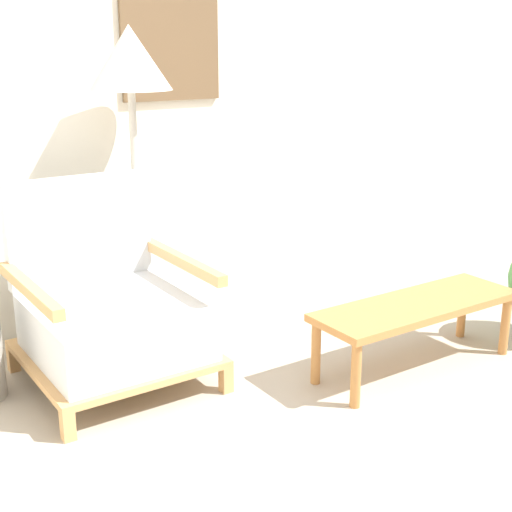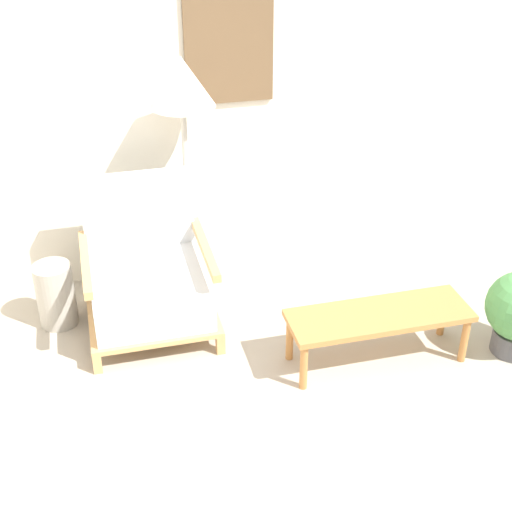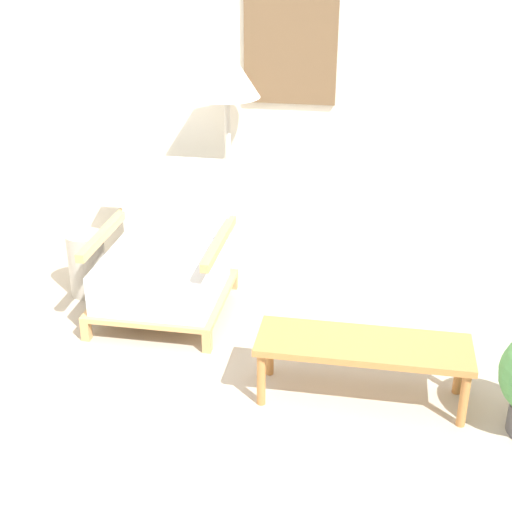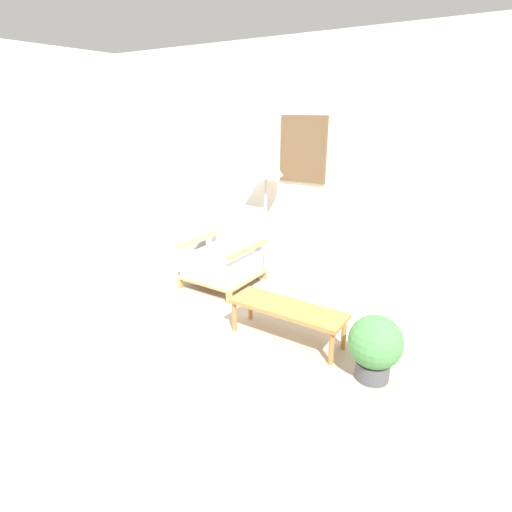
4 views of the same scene
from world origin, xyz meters
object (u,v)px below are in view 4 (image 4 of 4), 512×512
floor_lamp (266,167)px  vase (197,254)px  armchair (225,258)px  potted_plant (375,346)px  coffee_table (287,311)px

floor_lamp → vase: (-0.89, -0.23, -1.15)m
armchair → floor_lamp: floor_lamp is taller
armchair → floor_lamp: 1.15m
vase → potted_plant: (2.62, -0.97, 0.08)m
coffee_table → vase: bearing=154.8°
vase → potted_plant: size_ratio=0.79×
armchair → coffee_table: armchair is taller
coffee_table → vase: vase is taller
armchair → coffee_table: bearing=-29.8°
armchair → vase: armchair is taller
armchair → potted_plant: size_ratio=1.70×
floor_lamp → coffee_table: (0.90, -1.07, -1.07)m
floor_lamp → potted_plant: (1.73, -1.20, -1.07)m
floor_lamp → coffee_table: size_ratio=1.49×
armchair → coffee_table: size_ratio=0.85×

